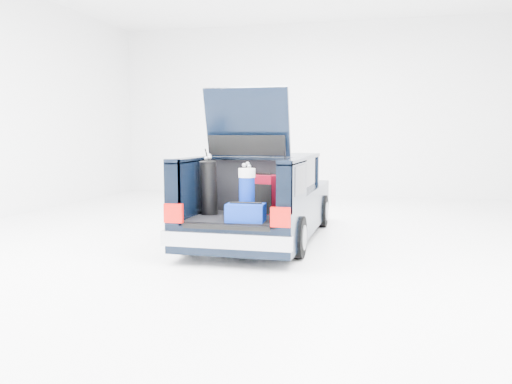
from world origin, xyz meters
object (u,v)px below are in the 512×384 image
(red_suitcase, at_px, (264,194))
(blue_duffel, at_px, (246,213))
(car, at_px, (265,199))
(black_golf_bag, at_px, (209,188))
(blue_golf_bag, at_px, (247,193))

(red_suitcase, bearing_deg, blue_duffel, -77.97)
(red_suitcase, distance_m, blue_duffel, 0.83)
(car, bearing_deg, blue_duffel, -84.16)
(car, xyz_separation_m, black_golf_bag, (-0.50, -1.49, 0.33))
(black_golf_bag, height_order, blue_duffel, black_golf_bag)
(red_suitcase, relative_size, blue_golf_bag, 0.76)
(red_suitcase, distance_m, blue_golf_bag, 0.53)
(black_golf_bag, bearing_deg, red_suitcase, 23.74)
(blue_golf_bag, bearing_deg, blue_duffel, -62.65)
(blue_duffel, bearing_deg, blue_golf_bag, 98.25)
(blue_duffel, bearing_deg, car, 92.17)
(car, height_order, blue_duffel, car)
(car, xyz_separation_m, red_suitcase, (0.27, -1.19, 0.22))
(car, relative_size, black_golf_bag, 5.23)
(car, xyz_separation_m, blue_golf_bag, (0.14, -1.70, 0.29))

